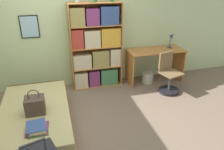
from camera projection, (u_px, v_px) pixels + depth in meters
ground_plane at (79, 123)px, 3.78m from camera, size 14.00×14.00×0.00m
wall_back at (66, 29)px, 4.61m from camera, size 10.00×0.09×2.60m
bed at (36, 119)px, 3.55m from camera, size 1.09×1.94×0.41m
handbag at (35, 105)px, 3.30m from camera, size 0.29×0.25×0.40m
book_stack_on_bed at (37, 128)px, 2.96m from camera, size 0.31×0.33×0.08m
bookcase at (96, 48)px, 4.73m from camera, size 1.10×0.32×1.85m
desk at (155, 59)px, 5.11m from camera, size 1.31×0.56×0.77m
desk_lamp at (172, 38)px, 5.06m from camera, size 0.16×0.12×0.36m
desk_chair at (169, 79)px, 4.71m from camera, size 0.49×0.49×0.86m
waste_bin at (148, 77)px, 5.19m from camera, size 0.28×0.28×0.25m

